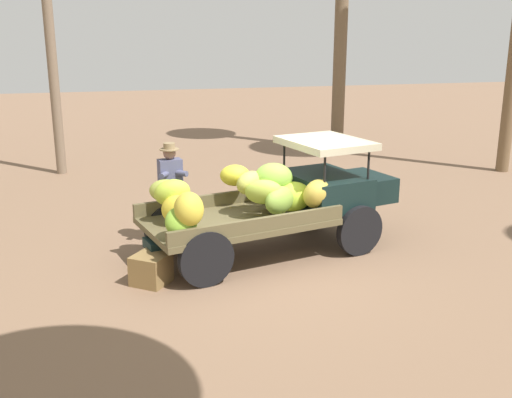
{
  "coord_description": "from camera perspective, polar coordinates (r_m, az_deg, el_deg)",
  "views": [
    {
      "loc": [
        -2.72,
        -8.98,
        3.68
      ],
      "look_at": [
        -0.32,
        0.29,
        0.98
      ],
      "focal_mm": 42.23,
      "sensor_mm": 36.0,
      "label": 1
    }
  ],
  "objects": [
    {
      "name": "farmer",
      "position": [
        10.64,
        -8.07,
        1.15
      ],
      "size": [
        0.52,
        0.48,
        1.81
      ],
      "rotation": [
        0.0,
        0.0,
        -1.42
      ],
      "color": "#926450",
      "rests_on": "ground"
    },
    {
      "name": "loose_banana_bunch",
      "position": [
        11.7,
        -7.49,
        -1.99
      ],
      "size": [
        0.58,
        0.67,
        0.3
      ],
      "primitive_type": "ellipsoid",
      "rotation": [
        0.0,
        -0.01,
        2.08
      ],
      "color": "#83C038",
      "rests_on": "ground"
    },
    {
      "name": "ground_plane",
      "position": [
        10.08,
        2.17,
        -5.7
      ],
      "size": [
        60.0,
        60.0,
        0.0
      ],
      "primitive_type": "plane",
      "color": "#806149"
    },
    {
      "name": "wooden_crate",
      "position": [
        9.2,
        -9.92,
        -6.57
      ],
      "size": [
        0.69,
        0.69,
        0.45
      ],
      "primitive_type": "cube",
      "rotation": [
        0.0,
        0.0,
        0.91
      ],
      "color": "olive",
      "rests_on": "ground"
    },
    {
      "name": "truck",
      "position": [
        10.17,
        2.29,
        0.08
      ],
      "size": [
        4.65,
        2.57,
        1.87
      ],
      "rotation": [
        0.0,
        0.0,
        0.23
      ],
      "color": "black",
      "rests_on": "ground"
    }
  ]
}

